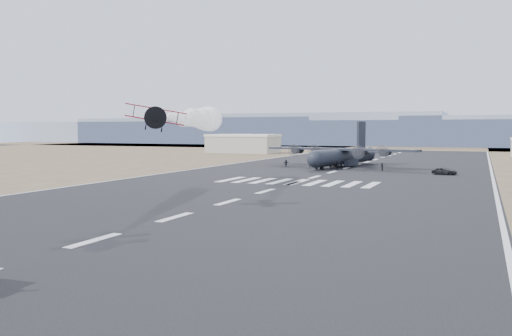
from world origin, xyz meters
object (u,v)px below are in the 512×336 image
Objects in this scene: crew_d at (337,165)px; hangar_left at (243,143)px; crew_a at (310,164)px; crew_e at (316,165)px; crew_b at (382,167)px; transport_aircraft at (343,155)px; crew_c at (324,165)px; crew_f at (286,163)px; support_vehicle at (445,171)px; crew_h at (342,165)px; aerobatic_biplane at (155,116)px; crew_g at (330,165)px.

hangar_left is at bearing 178.69° from crew_d.
crew_a is 4.38m from crew_e.
crew_b is (60.59, -65.53, -2.61)m from hangar_left.
crew_d is at bearing -72.61° from transport_aircraft.
crew_b is 12.36m from crew_c.
crew_f is at bearing -12.65° from crew_c.
crew_f is (-5.96, 0.98, 0.02)m from crew_a.
crew_b is (-12.59, 4.97, 0.15)m from support_vehicle.
crew_a is 0.89× the size of crew_e.
crew_b is at bearing -29.23° from transport_aircraft.
hangar_left is 82.11m from crew_h.
crew_d reaches higher than crew_f.
support_vehicle is at bearing 48.51° from aerobatic_biplane.
crew_b is at bearing 78.14° from support_vehicle.
transport_aircraft is at bearing 176.45° from crew_e.
crew_d reaches higher than crew_g.
transport_aircraft is (50.34, -56.61, -0.71)m from hangar_left.
crew_g is 2.45m from crew_h.
hangar_left reaches higher than crew_a.
aerobatic_biplane is at bearing 164.93° from support_vehicle.
transport_aircraft is at bearing 99.19° from crew_g.
crew_h is (13.28, -1.47, 0.07)m from crew_f.
transport_aircraft is at bearing -148.69° from crew_f.
support_vehicle is 22.48m from crew_h.
crew_c is at bearing -118.91° from crew_b.
crew_e reaches higher than crew_f.
support_vehicle is at bearing 174.53° from crew_c.
hangar_left is 80.94m from crew_g.
aerobatic_biplane is 64.18m from support_vehicle.
crew_g is at bearing 153.08° from crew_e.
aerobatic_biplane is 65.31m from crew_h.
crew_c reaches higher than crew_b.
aerobatic_biplane reaches higher than transport_aircraft.
crew_d is at bearing 133.78° from crew_h.
crew_h is (1.42, -7.09, -1.79)m from transport_aircraft.
hangar_left is 15.20× the size of crew_a.
crew_a is 16.32m from crew_b.
crew_a is 7.33m from crew_h.
hangar_left is 89.29m from crew_b.
transport_aircraft is 22.59× the size of crew_b.
crew_d is 2.35m from crew_h.
crew_a is at bearing -151.40° from crew_d.
crew_h reaches higher than crew_c.
crew_e reaches higher than support_vehicle.
crew_h is (4.81, 3.10, -0.01)m from crew_e.
crew_e is (46.94, -66.80, -2.50)m from hangar_left.
aerobatic_biplane reaches higher than crew_b.
crew_e reaches higher than crew_g.
transport_aircraft is 20.00× the size of crew_h.
support_vehicle is 35.68m from crew_f.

